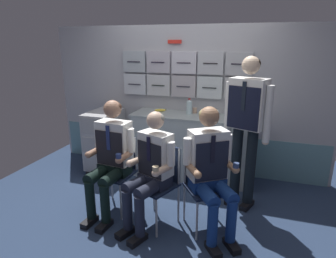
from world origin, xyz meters
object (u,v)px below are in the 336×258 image
object	(u,v)px
folding_chair_left	(119,164)
crew_member_right	(211,166)
crew_member_left	(111,153)
service_trolley	(105,139)
crew_member_center	(150,167)
water_bottle_short	(240,110)
folding_chair_right	(204,178)
snack_banana	(160,110)
crew_member_standing	(247,119)
folding_chair_center	(161,175)
paper_cup_blue	(232,113)

from	to	relation	value
folding_chair_left	crew_member_right	world-z (taller)	crew_member_right
crew_member_right	crew_member_left	bearing A→B (deg)	179.13
service_trolley	crew_member_center	bearing A→B (deg)	-43.79
crew_member_center	water_bottle_short	distance (m)	1.58
crew_member_center	folding_chair_right	bearing A→B (deg)	25.17
folding_chair_right	snack_banana	distance (m)	1.53
service_trolley	crew_member_standing	xyz separation A→B (m)	(2.09, -0.40, 0.58)
folding_chair_left	folding_chair_right	bearing A→B (deg)	-2.60
folding_chair_center	crew_member_right	distance (m)	0.58
crew_member_standing	snack_banana	xyz separation A→B (m)	(-1.27, 0.65, -0.13)
crew_member_center	service_trolley	bearing A→B (deg)	136.21
folding_chair_left	snack_banana	world-z (taller)	snack_banana
crew_member_right	water_bottle_short	world-z (taller)	crew_member_right
crew_member_right	service_trolley	bearing A→B (deg)	149.91
folding_chair_left	crew_member_standing	distance (m)	1.56
folding_chair_right	crew_member_standing	world-z (taller)	crew_member_standing
crew_member_right	crew_member_standing	xyz separation A→B (m)	(0.28, 0.65, 0.34)
crew_member_center	snack_banana	bearing A→B (deg)	105.60
folding_chair_left	snack_banana	xyz separation A→B (m)	(0.11, 1.12, 0.41)
paper_cup_blue	crew_member_left	bearing A→B (deg)	-131.39
paper_cup_blue	snack_banana	xyz separation A→B (m)	(-1.03, -0.04, -0.02)
crew_member_standing	snack_banana	world-z (taller)	crew_member_standing
water_bottle_short	crew_member_right	bearing A→B (deg)	-97.42
folding_chair_right	folding_chair_left	bearing A→B (deg)	177.40
folding_chair_center	crew_member_right	world-z (taller)	crew_member_right
crew_member_left	water_bottle_short	size ratio (longest dim) A/B	5.03
folding_chair_right	crew_member_standing	xyz separation A→B (m)	(0.37, 0.52, 0.54)
service_trolley	crew_member_right	bearing A→B (deg)	-30.09
water_bottle_short	folding_chair_center	bearing A→B (deg)	-120.61
folding_chair_right	crew_member_right	size ratio (longest dim) A/B	0.65
crew_member_left	crew_member_center	world-z (taller)	crew_member_left
crew_member_right	folding_chair_right	bearing A→B (deg)	125.35
folding_chair_left	crew_member_standing	xyz separation A→B (m)	(1.39, 0.47, 0.54)
folding_chair_left	folding_chair_center	bearing A→B (deg)	-13.25
water_bottle_short	folding_chair_right	bearing A→B (deg)	-102.89
folding_chair_right	paper_cup_blue	size ratio (longest dim) A/B	10.78
folding_chair_left	folding_chair_right	xyz separation A→B (m)	(1.02, -0.05, 0.00)
folding_chair_center	snack_banana	size ratio (longest dim) A/B	5.00
folding_chair_center	folding_chair_right	bearing A→B (deg)	10.98
folding_chair_right	paper_cup_blue	distance (m)	1.29
folding_chair_center	crew_member_center	world-z (taller)	crew_member_center
folding_chair_left	service_trolley	bearing A→B (deg)	128.78
folding_chair_center	snack_banana	xyz separation A→B (m)	(-0.45, 1.26, 0.41)
crew_member_center	folding_chair_right	size ratio (longest dim) A/B	1.46
crew_member_center	crew_member_right	xyz separation A→B (m)	(0.60, 0.11, 0.05)
crew_member_center	crew_member_right	size ratio (longest dim) A/B	0.95
paper_cup_blue	crew_member_center	bearing A→B (deg)	-113.90
folding_chair_center	water_bottle_short	bearing A→B (deg)	59.39
folding_chair_center	crew_member_standing	distance (m)	1.15
service_trolley	paper_cup_blue	size ratio (longest dim) A/B	11.55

